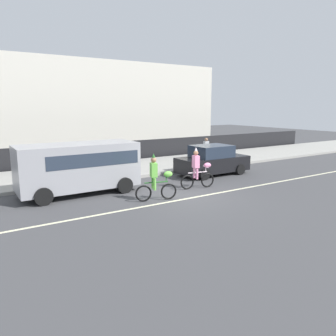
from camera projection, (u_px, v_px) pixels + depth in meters
ground_plane at (184, 195)px, 13.96m from camera, size 80.00×80.00×0.00m
road_centre_line at (191, 198)px, 13.55m from camera, size 36.00×0.14×0.01m
sidewalk_curb at (120, 169)px, 19.34m from camera, size 60.00×5.00×0.15m
fence_line at (102, 153)px, 21.62m from camera, size 40.00×0.08×1.40m
building_backdrop at (53, 107)px, 27.72m from camera, size 28.00×8.00×7.38m
parade_cyclist_lime at (156, 180)px, 13.05m from camera, size 1.68×0.60×1.92m
parade_cyclist_pink at (198, 170)px, 15.02m from camera, size 1.71×0.53×1.92m
parked_van_grey at (80, 164)px, 14.07m from camera, size 5.00×2.22×2.18m
parked_car_black at (212, 161)px, 18.08m from camera, size 4.10×1.92×1.64m
pedestrian_onlooker at (206, 150)px, 20.86m from camera, size 0.32×0.20×1.62m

